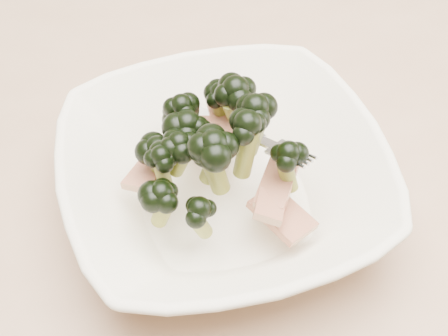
{
  "coord_description": "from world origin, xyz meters",
  "views": [
    {
      "loc": [
        -0.21,
        -0.4,
        1.22
      ],
      "look_at": [
        -0.08,
        -0.06,
        0.8
      ],
      "focal_mm": 50.0,
      "sensor_mm": 36.0,
      "label": 1
    }
  ],
  "objects": [
    {
      "name": "broccoli_dish",
      "position": [
        -0.08,
        -0.06,
        0.79
      ],
      "size": [
        0.31,
        0.31,
        0.13
      ],
      "color": "#F0E7CB",
      "rests_on": "dining_table"
    },
    {
      "name": "dining_table",
      "position": [
        0.0,
        0.0,
        0.65
      ],
      "size": [
        1.2,
        0.8,
        0.75
      ],
      "color": "tan",
      "rests_on": "ground"
    }
  ]
}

